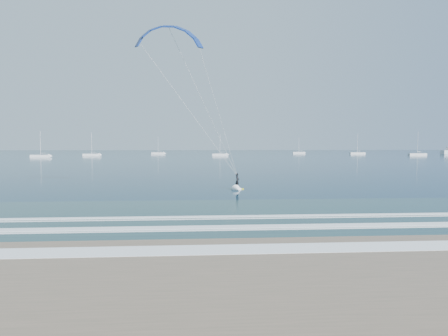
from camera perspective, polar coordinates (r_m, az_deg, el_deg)
name	(u,v)px	position (r m, az deg, el deg)	size (l,w,h in m)	color
ground	(230,249)	(21.86, 0.93, -11.47)	(900.00, 900.00, 0.00)	#072C42
kitesurfer_rig	(205,107)	(46.46, -2.71, 8.76)	(13.97, 9.58, 19.41)	yellow
sailboat_0	(41,156)	(202.43, -24.72, 1.58)	(8.92, 2.40, 12.10)	silver
sailboat_1	(92,155)	(219.13, -18.37, 1.82)	(8.91, 2.40, 12.21)	silver
sailboat_2	(158,153)	(250.99, -9.40, 2.10)	(8.16, 2.40, 11.07)	silver
sailboat_3	(220,155)	(210.80, -0.58, 1.93)	(8.18, 2.40, 11.43)	silver
sailboat_4	(299,153)	(268.42, 10.63, 2.16)	(8.05, 2.40, 11.04)	silver
sailboat_5	(357,153)	(261.75, 18.51, 2.02)	(9.40, 2.40, 12.74)	silver
sailboat_6	(417,154)	(242.82, 25.90, 1.78)	(9.75, 2.40, 13.07)	silver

